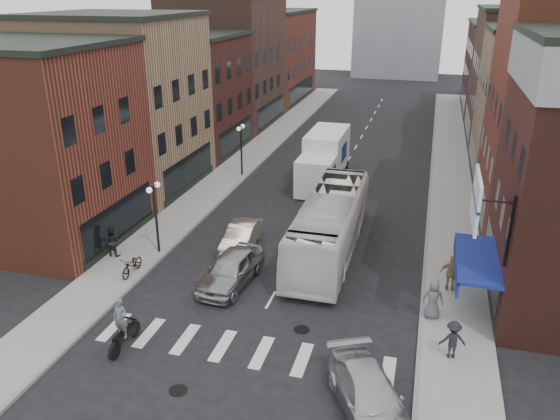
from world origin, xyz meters
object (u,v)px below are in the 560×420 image
(streetlamp_near, at_px, (155,205))
(ped_right_b, at_px, (452,273))
(billboard_sign, at_px, (478,201))
(motorcycle_rider, at_px, (122,325))
(parked_bicycle, at_px, (132,265))
(ped_right_a, at_px, (453,340))
(bike_rack, at_px, (131,266))
(curb_car, at_px, (370,397))
(box_truck, at_px, (324,159))
(sedan_left_far, at_px, (241,236))
(sedan_left_near, at_px, (231,269))
(ped_left_solo, at_px, (112,241))
(transit_bus, at_px, (330,224))
(ped_right_c, at_px, (433,299))
(streetlamp_far, at_px, (241,141))

(streetlamp_near, height_order, ped_right_b, streetlamp_near)
(billboard_sign, distance_m, motorcycle_rider, 15.02)
(parked_bicycle, bearing_deg, ped_right_a, -10.12)
(bike_rack, relative_size, curb_car, 0.16)
(box_truck, distance_m, sedan_left_far, 12.58)
(motorcycle_rider, bearing_deg, ped_right_a, 15.72)
(bike_rack, relative_size, sedan_left_near, 0.16)
(bike_rack, bearing_deg, ped_left_solo, 141.66)
(sedan_left_near, relative_size, curb_car, 0.98)
(ped_left_solo, bearing_deg, curb_car, 149.03)
(motorcycle_rider, height_order, curb_car, motorcycle_rider)
(sedan_left_far, relative_size, ped_right_a, 2.60)
(transit_bus, bearing_deg, ped_right_c, -44.51)
(box_truck, height_order, ped_right_c, box_truck)
(streetlamp_far, xyz_separation_m, motorcycle_rider, (2.64, -22.21, -1.82))
(sedan_left_near, xyz_separation_m, sedan_left_far, (-0.89, 4.07, -0.14))
(box_truck, relative_size, ped_right_c, 4.64)
(bike_rack, xyz_separation_m, transit_bus, (9.29, 5.54, 1.13))
(billboard_sign, distance_m, sedan_left_far, 14.12)
(parked_bicycle, bearing_deg, box_truck, 68.61)
(ped_left_solo, height_order, ped_right_b, ped_right_b)
(sedan_left_near, height_order, curb_car, sedan_left_near)
(box_truck, relative_size, ped_right_a, 5.35)
(streetlamp_near, relative_size, box_truck, 0.47)
(ped_left_solo, bearing_deg, motorcycle_rider, 121.82)
(billboard_sign, distance_m, curb_car, 8.52)
(ped_right_b, bearing_deg, ped_left_solo, 7.37)
(transit_bus, xyz_separation_m, ped_right_c, (5.71, -5.53, -0.59))
(parked_bicycle, xyz_separation_m, ped_left_solo, (-2.10, 1.58, 0.37))
(sedan_left_near, height_order, sedan_left_far, sedan_left_near)
(box_truck, bearing_deg, parked_bicycle, -110.75)
(parked_bicycle, bearing_deg, billboard_sign, -3.20)
(bike_rack, xyz_separation_m, ped_left_solo, (-2.00, 1.58, 0.47))
(transit_bus, bearing_deg, streetlamp_far, 128.79)
(curb_car, distance_m, ped_left_solo, 17.11)
(parked_bicycle, xyz_separation_m, ped_right_b, (15.71, 2.69, 0.43))
(motorcycle_rider, xyz_separation_m, ped_right_b, (12.97, 8.21, -0.01))
(parked_bicycle, bearing_deg, streetlamp_near, 87.54)
(billboard_sign, relative_size, streetlamp_near, 0.90)
(motorcycle_rider, relative_size, ped_left_solo, 1.35)
(bike_rack, height_order, motorcycle_rider, motorcycle_rider)
(sedan_left_near, bearing_deg, bike_rack, -167.73)
(curb_car, xyz_separation_m, ped_right_a, (2.77, 3.88, 0.23))
(bike_rack, relative_size, ped_right_c, 0.43)
(sedan_left_near, xyz_separation_m, parked_bicycle, (-5.17, -0.62, -0.19))
(box_truck, bearing_deg, curb_car, -74.55)
(bike_rack, height_order, ped_right_c, ped_right_c)
(billboard_sign, xyz_separation_m, ped_right_a, (-0.38, -1.90, -5.17))
(streetlamp_near, bearing_deg, motorcycle_rider, -72.17)
(parked_bicycle, distance_m, ped_left_solo, 2.65)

